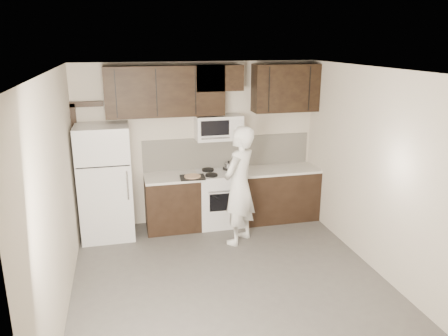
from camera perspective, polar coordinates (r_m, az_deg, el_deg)
name	(u,v)px	position (r m, az deg, el deg)	size (l,w,h in m)	color
floor	(232,284)	(5.83, 1.01, -14.93)	(4.50, 4.50, 0.00)	#504D4B
back_wall	(199,144)	(7.37, -3.32, 3.20)	(4.00, 4.00, 0.00)	beige
ceiling	(233,71)	(4.99, 1.17, 12.59)	(4.50, 4.50, 0.00)	white
counter_run	(238,197)	(7.47, 1.79, -3.77)	(2.95, 0.64, 0.91)	black
stove	(220,198)	(7.39, -0.48, -3.93)	(0.76, 0.66, 0.94)	silver
backsplash	(228,152)	(7.50, 0.48, 2.13)	(2.90, 0.02, 0.54)	beige
upper_cabinets	(213,89)	(7.08, -1.51, 10.34)	(3.48, 0.35, 0.78)	black
microwave	(219,127)	(7.18, -0.72, 5.33)	(0.76, 0.42, 0.40)	silver
refrigerator	(105,182)	(7.04, -15.23, -1.80)	(0.80, 0.76, 1.80)	silver
door_trim	(80,157)	(7.28, -18.29, 1.39)	(0.50, 0.08, 2.12)	black
saucepan	(229,166)	(7.41, 0.62, 0.29)	(0.28, 0.16, 0.15)	silver
baking_tray	(192,177)	(6.98, -4.14, -1.23)	(0.39, 0.29, 0.02)	black
pizza	(192,176)	(6.98, -4.14, -1.07)	(0.26, 0.26, 0.02)	beige
person	(239,186)	(6.59, 2.00, -2.34)	(0.67, 0.44, 1.83)	silver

